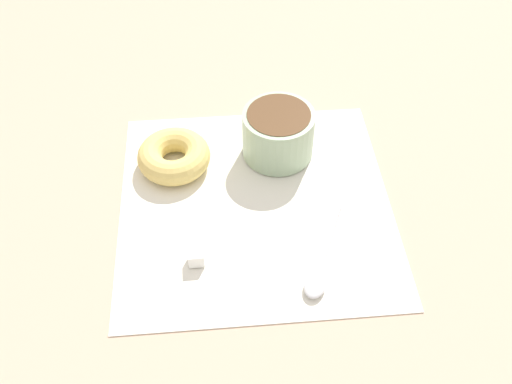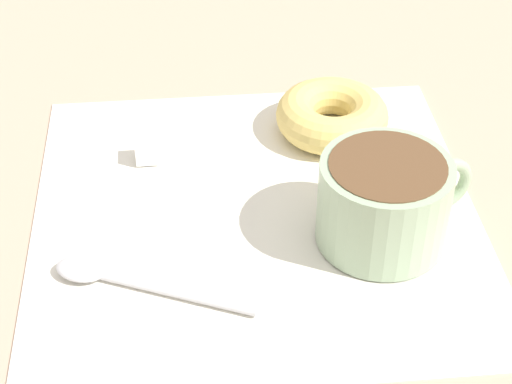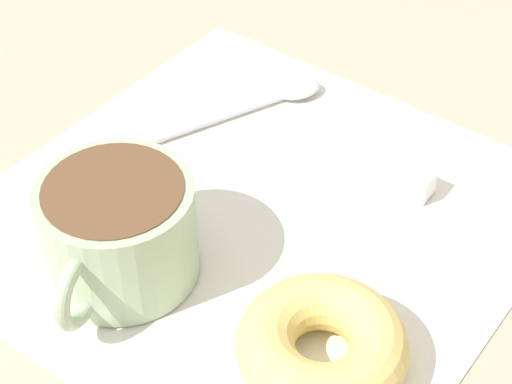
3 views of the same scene
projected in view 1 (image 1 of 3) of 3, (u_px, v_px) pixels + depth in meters
ground_plane at (254, 202)px, 73.18cm from camera, size 120.00×120.00×2.00cm
napkin at (256, 203)px, 71.52cm from camera, size 34.50×34.50×0.30cm
coffee_cup at (278, 132)px, 74.85cm from camera, size 9.44×11.93×6.70cm
donut at (174, 156)px, 74.51cm from camera, size 9.57×9.57×3.30cm
spoon at (320, 269)px, 64.39cm from camera, size 7.49×13.99×0.90cm
sugar_cube at (196, 257)px, 64.87cm from camera, size 1.80×1.80×1.80cm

